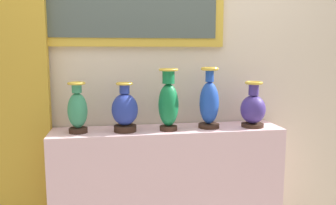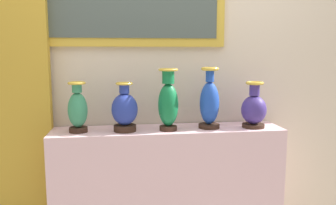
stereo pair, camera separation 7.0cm
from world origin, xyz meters
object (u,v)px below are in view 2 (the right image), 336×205
object	(u,v)px
vase_cobalt	(125,110)
vase_indigo	(254,109)
vase_sapphire	(209,102)
vase_emerald	(168,102)

from	to	relation	value
vase_cobalt	vase_indigo	distance (m)	0.89
vase_sapphire	vase_indigo	xyz separation A→B (m)	(0.31, -0.03, -0.05)
vase_cobalt	vase_indigo	bearing A→B (deg)	-0.35
vase_cobalt	vase_indigo	world-z (taller)	vase_cobalt
vase_emerald	vase_indigo	distance (m)	0.61
vase_cobalt	vase_sapphire	bearing A→B (deg)	1.97
vase_cobalt	vase_emerald	size ratio (longest dim) A/B	0.79
vase_emerald	vase_sapphire	bearing A→B (deg)	6.64
vase_cobalt	vase_emerald	distance (m)	0.29
vase_cobalt	vase_indigo	xyz separation A→B (m)	(0.89, -0.01, -0.01)
vase_cobalt	vase_emerald	xyz separation A→B (m)	(0.29, -0.01, 0.05)
vase_sapphire	vase_indigo	size ratio (longest dim) A/B	1.31
vase_emerald	vase_indigo	world-z (taller)	vase_emerald
vase_emerald	vase_indigo	size ratio (longest dim) A/B	1.29
vase_emerald	vase_indigo	bearing A→B (deg)	0.80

